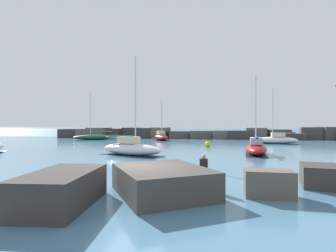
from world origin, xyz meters
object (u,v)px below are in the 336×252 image
(sailboat_moored_0, at_px, (131,148))
(sailboat_moored_3, at_px, (93,137))
(sailboat_moored_5, at_px, (256,148))
(sailboat_moored_1, at_px, (276,140))
(person_on_rocks, at_px, (204,170))
(sailboat_moored_4, at_px, (161,137))
(mooring_buoy_orange_near, at_px, (208,144))

(sailboat_moored_0, distance_m, sailboat_moored_3, 27.75)
(sailboat_moored_5, bearing_deg, sailboat_moored_1, 71.74)
(sailboat_moored_5, bearing_deg, person_on_rocks, -106.34)
(sailboat_moored_3, distance_m, sailboat_moored_4, 13.24)
(sailboat_moored_0, xyz_separation_m, sailboat_moored_1, (17.01, 18.47, -0.03))
(sailboat_moored_1, height_order, sailboat_moored_4, sailboat_moored_1)
(mooring_buoy_orange_near, bearing_deg, sailboat_moored_4, 125.02)
(sailboat_moored_1, distance_m, person_on_rocks, 31.95)
(sailboat_moored_4, bearing_deg, sailboat_moored_0, -84.77)
(sailboat_moored_3, distance_m, sailboat_moored_5, 33.96)
(sailboat_moored_0, bearing_deg, sailboat_moored_3, 123.69)
(sailboat_moored_4, xyz_separation_m, mooring_buoy_orange_near, (9.06, -12.93, -0.27))
(sailboat_moored_1, xyz_separation_m, mooring_buoy_orange_near, (-10.13, -7.69, -0.27))
(sailboat_moored_0, bearing_deg, mooring_buoy_orange_near, 57.43)
(sailboat_moored_5, xyz_separation_m, mooring_buoy_orange_near, (-4.96, 7.98, -0.25))
(sailboat_moored_0, relative_size, sailboat_moored_5, 1.19)
(sailboat_moored_3, relative_size, sailboat_moored_4, 1.20)
(sailboat_moored_4, distance_m, mooring_buoy_orange_near, 15.79)
(sailboat_moored_0, xyz_separation_m, sailboat_moored_3, (-15.39, 23.09, -0.13))
(sailboat_moored_0, distance_m, sailboat_moored_4, 23.81)
(sailboat_moored_1, height_order, person_on_rocks, sailboat_moored_1)
(sailboat_moored_0, xyz_separation_m, person_on_rocks, (7.50, -12.02, 0.21))
(sailboat_moored_5, bearing_deg, mooring_buoy_orange_near, 121.82)
(sailboat_moored_1, distance_m, sailboat_moored_3, 32.74)
(sailboat_moored_0, relative_size, sailboat_moored_1, 1.11)
(sailboat_moored_0, height_order, sailboat_moored_3, sailboat_moored_0)
(sailboat_moored_1, bearing_deg, sailboat_moored_5, -108.26)
(sailboat_moored_3, height_order, sailboat_moored_5, sailboat_moored_3)
(sailboat_moored_3, xyz_separation_m, sailboat_moored_5, (27.24, -20.29, 0.08))
(sailboat_moored_0, distance_m, sailboat_moored_5, 12.17)
(sailboat_moored_5, relative_size, mooring_buoy_orange_near, 8.31)
(person_on_rocks, bearing_deg, mooring_buoy_orange_near, 91.53)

